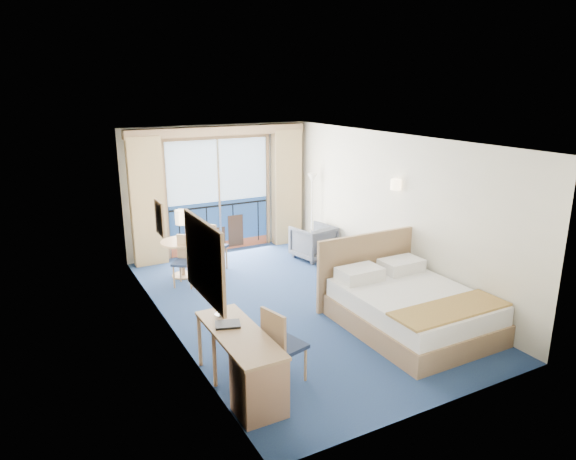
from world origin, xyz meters
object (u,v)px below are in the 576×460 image
object	(u,v)px
desk	(255,375)
armchair	(313,242)
nightstand	(377,270)
table_chair_b	(186,257)
table_chair_a	(211,244)
round_table	(182,250)
floor_lamp	(312,192)
desk_chair	(280,342)
bed	(409,306)

from	to	relation	value
desk	armchair	bearing A→B (deg)	51.86
nightstand	table_chair_b	bearing A→B (deg)	152.01
table_chair_b	table_chair_a	bearing A→B (deg)	70.41
round_table	table_chair_b	bearing A→B (deg)	-97.32
table_chair_a	floor_lamp	bearing A→B (deg)	-117.68
armchair	table_chair_a	xyz separation A→B (m)	(-2.13, 0.25, 0.20)
nightstand	floor_lamp	size ratio (longest dim) A/B	0.31
round_table	desk	bearing A→B (deg)	-96.84
desk_chair	table_chair_b	world-z (taller)	desk_chair
desk_chair	table_chair_a	bearing A→B (deg)	-22.77
nightstand	floor_lamp	distance (m)	2.54
bed	table_chair_b	world-z (taller)	bed
nightstand	table_chair_a	distance (m)	3.16
nightstand	table_chair_b	distance (m)	3.45
bed	desk	size ratio (longest dim) A/B	1.44
bed	nightstand	distance (m)	1.75
desk	round_table	xyz separation A→B (m)	(0.52, 4.37, 0.12)
bed	desk_chair	xyz separation A→B (m)	(-2.36, -0.42, 0.22)
desk_chair	bed	bearing A→B (deg)	-94.03
table_chair_b	nightstand	bearing A→B (deg)	9.36
round_table	table_chair_a	xyz separation A→B (m)	(0.57, -0.01, 0.03)
desk_chair	round_table	size ratio (longest dim) A/B	1.26
bed	round_table	bearing A→B (deg)	122.36
bed	round_table	world-z (taller)	bed
nightstand	table_chair_a	world-z (taller)	table_chair_a
nightstand	desk	xyz separation A→B (m)	(-3.51, -2.34, 0.15)
armchair	table_chair_b	size ratio (longest dim) A/B	0.85
armchair	floor_lamp	bearing A→B (deg)	-128.57
table_chair_a	desk	bearing A→B (deg)	130.93
round_table	table_chair_b	distance (m)	0.42
desk	table_chair_b	bearing A→B (deg)	83.21
table_chair_a	table_chair_b	bearing A→B (deg)	88.08
desk_chair	armchair	bearing A→B (deg)	-49.97
round_table	table_chair_b	world-z (taller)	table_chair_b
desk	table_chair_a	world-z (taller)	table_chair_a
armchair	table_chair_a	bearing A→B (deg)	-17.54
desk	table_chair_b	distance (m)	3.99
bed	round_table	distance (m)	4.32
desk	table_chair_a	bearing A→B (deg)	75.91
bed	table_chair_a	distance (m)	4.04
nightstand	table_chair_a	bearing A→B (deg)	140.07
floor_lamp	desk	world-z (taller)	floor_lamp
desk_chair	table_chair_b	distance (m)	3.65
table_chair_b	desk_chair	bearing A→B (deg)	-52.52
table_chair_a	desk_chair	bearing A→B (deg)	136.41
desk_chair	table_chair_a	world-z (taller)	table_chair_a
bed	desk	xyz separation A→B (m)	(-2.84, -0.72, 0.07)
floor_lamp	round_table	size ratio (longest dim) A/B	2.17
nightstand	armchair	distance (m)	1.79
nightstand	desk	world-z (taller)	desk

